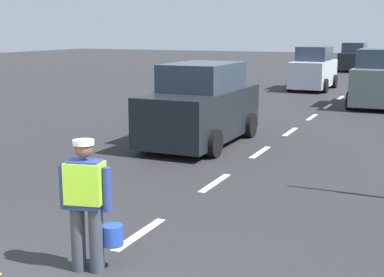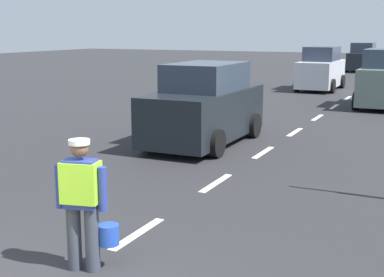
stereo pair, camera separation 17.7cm
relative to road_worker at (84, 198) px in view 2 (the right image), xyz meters
The scene contains 6 objects.
ground_plane 19.64m from the road_worker, 90.12° to the left, with size 96.00×96.00×0.00m, color #28282B.
lane_center_line 23.84m from the road_worker, 90.10° to the left, with size 0.14×46.40×0.01m.
road_worker is the anchor object (origin of this frame).
car_oncoming_third 35.87m from the road_worker, 92.90° to the left, with size 1.96×3.84×2.05m.
car_oncoming_second 22.35m from the road_worker, 94.84° to the left, with size 1.90×4.14×2.14m.
car_oncoming_lead 7.96m from the road_worker, 103.08° to the left, with size 2.05×4.37×2.11m.
Camera 2 is at (3.98, -3.89, 2.96)m, focal length 51.27 mm.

